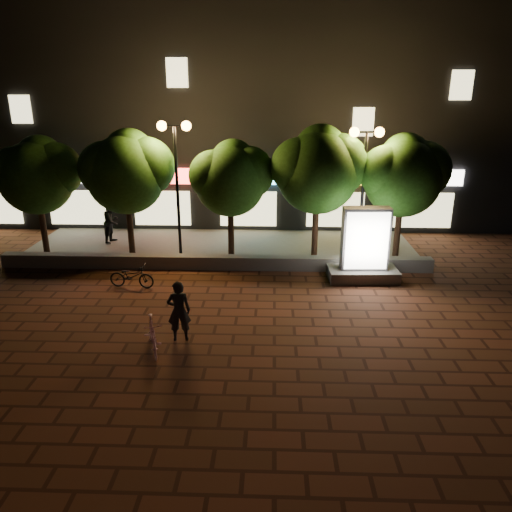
{
  "coord_description": "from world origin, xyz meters",
  "views": [
    {
      "loc": [
        2.15,
        -12.94,
        6.38
      ],
      "look_at": [
        1.63,
        1.5,
        1.38
      ],
      "focal_mm": 34.09,
      "sensor_mm": 36.0,
      "label": 1
    }
  ],
  "objects_px": {
    "scooter_parked": "(132,276)",
    "pedestrian": "(112,222)",
    "tree_far_left": "(37,173)",
    "street_lamp_left": "(176,155)",
    "tree_right": "(319,167)",
    "ad_kiosk": "(364,251)",
    "tree_mid": "(232,176)",
    "rider": "(179,311)",
    "tree_far_right": "(404,173)",
    "street_lamp_right": "(365,160)",
    "tree_left": "(127,169)",
    "scooter_pink": "(153,335)"
  },
  "relations": [
    {
      "from": "tree_right",
      "to": "scooter_pink",
      "type": "distance_m",
      "value": 9.41
    },
    {
      "from": "tree_right",
      "to": "ad_kiosk",
      "type": "distance_m",
      "value": 3.74
    },
    {
      "from": "scooter_parked",
      "to": "street_lamp_right",
      "type": "bearing_deg",
      "value": -62.7
    },
    {
      "from": "tree_far_right",
      "to": "scooter_pink",
      "type": "xyz_separation_m",
      "value": [
        -7.93,
        -7.51,
        -2.92
      ]
    },
    {
      "from": "tree_right",
      "to": "tree_far_right",
      "type": "xyz_separation_m",
      "value": [
        3.2,
        -0.0,
        -0.2
      ]
    },
    {
      "from": "tree_far_right",
      "to": "tree_mid",
      "type": "bearing_deg",
      "value": -180.0
    },
    {
      "from": "street_lamp_left",
      "to": "scooter_parked",
      "type": "bearing_deg",
      "value": -109.22
    },
    {
      "from": "tree_left",
      "to": "ad_kiosk",
      "type": "height_order",
      "value": "tree_left"
    },
    {
      "from": "tree_far_left",
      "to": "rider",
      "type": "relative_size",
      "value": 2.75
    },
    {
      "from": "street_lamp_left",
      "to": "rider",
      "type": "xyz_separation_m",
      "value": [
        1.2,
        -6.64,
        -3.18
      ]
    },
    {
      "from": "tree_mid",
      "to": "ad_kiosk",
      "type": "height_order",
      "value": "tree_mid"
    },
    {
      "from": "tree_far_right",
      "to": "street_lamp_left",
      "type": "bearing_deg",
      "value": -178.24
    },
    {
      "from": "scooter_parked",
      "to": "tree_mid",
      "type": "bearing_deg",
      "value": -36.65
    },
    {
      "from": "tree_mid",
      "to": "rider",
      "type": "bearing_deg",
      "value": -97.0
    },
    {
      "from": "tree_mid",
      "to": "scooter_parked",
      "type": "distance_m",
      "value": 5.39
    },
    {
      "from": "street_lamp_left",
      "to": "tree_left",
      "type": "bearing_deg",
      "value": 172.3
    },
    {
      "from": "tree_mid",
      "to": "scooter_pink",
      "type": "relative_size",
      "value": 2.99
    },
    {
      "from": "ad_kiosk",
      "to": "tree_far_left",
      "type": "bearing_deg",
      "value": 169.16
    },
    {
      "from": "tree_right",
      "to": "street_lamp_left",
      "type": "xyz_separation_m",
      "value": [
        -5.36,
        -0.26,
        0.46
      ]
    },
    {
      "from": "tree_far_left",
      "to": "tree_right",
      "type": "height_order",
      "value": "tree_right"
    },
    {
      "from": "scooter_pink",
      "to": "street_lamp_right",
      "type": "bearing_deg",
      "value": 29.48
    },
    {
      "from": "pedestrian",
      "to": "tree_right",
      "type": "bearing_deg",
      "value": -88.64
    },
    {
      "from": "rider",
      "to": "scooter_parked",
      "type": "distance_m",
      "value": 4.23
    },
    {
      "from": "tree_far_left",
      "to": "tree_left",
      "type": "xyz_separation_m",
      "value": [
        3.5,
        0.0,
        0.15
      ]
    },
    {
      "from": "scooter_parked",
      "to": "pedestrian",
      "type": "xyz_separation_m",
      "value": [
        -2.17,
        4.82,
        0.57
      ]
    },
    {
      "from": "tree_far_left",
      "to": "ad_kiosk",
      "type": "bearing_deg",
      "value": -10.84
    },
    {
      "from": "tree_right",
      "to": "scooter_parked",
      "type": "bearing_deg",
      "value": -152.39
    },
    {
      "from": "tree_far_right",
      "to": "ad_kiosk",
      "type": "distance_m",
      "value": 3.73
    },
    {
      "from": "tree_left",
      "to": "scooter_pink",
      "type": "distance_m",
      "value": 8.48
    },
    {
      "from": "tree_mid",
      "to": "ad_kiosk",
      "type": "distance_m",
      "value": 5.74
    },
    {
      "from": "scooter_pink",
      "to": "pedestrian",
      "type": "bearing_deg",
      "value": 94.21
    },
    {
      "from": "pedestrian",
      "to": "tree_far_left",
      "type": "bearing_deg",
      "value": 134.45
    },
    {
      "from": "tree_right",
      "to": "pedestrian",
      "type": "relative_size",
      "value": 2.83
    },
    {
      "from": "tree_left",
      "to": "pedestrian",
      "type": "bearing_deg",
      "value": 131.95
    },
    {
      "from": "rider",
      "to": "tree_mid",
      "type": "bearing_deg",
      "value": -105.76
    },
    {
      "from": "scooter_parked",
      "to": "tree_far_left",
      "type": "bearing_deg",
      "value": 58.63
    },
    {
      "from": "tree_right",
      "to": "scooter_pink",
      "type": "relative_size",
      "value": 3.36
    },
    {
      "from": "tree_far_right",
      "to": "pedestrian",
      "type": "bearing_deg",
      "value": 172.98
    },
    {
      "from": "tree_left",
      "to": "scooter_pink",
      "type": "xyz_separation_m",
      "value": [
        2.57,
        -7.51,
        -2.99
      ]
    },
    {
      "from": "tree_left",
      "to": "street_lamp_left",
      "type": "height_order",
      "value": "street_lamp_left"
    },
    {
      "from": "pedestrian",
      "to": "scooter_parked",
      "type": "bearing_deg",
      "value": -144.83
    },
    {
      "from": "ad_kiosk",
      "to": "rider",
      "type": "relative_size",
      "value": 1.54
    },
    {
      "from": "tree_far_right",
      "to": "tree_right",
      "type": "bearing_deg",
      "value": 180.0
    },
    {
      "from": "tree_far_right",
      "to": "pedestrian",
      "type": "height_order",
      "value": "tree_far_right"
    },
    {
      "from": "tree_far_left",
      "to": "tree_left",
      "type": "distance_m",
      "value": 3.51
    },
    {
      "from": "tree_far_left",
      "to": "scooter_pink",
      "type": "distance_m",
      "value": 10.06
    },
    {
      "from": "tree_left",
      "to": "tree_right",
      "type": "bearing_deg",
      "value": 0.0
    },
    {
      "from": "tree_right",
      "to": "ad_kiosk",
      "type": "bearing_deg",
      "value": -58.08
    },
    {
      "from": "street_lamp_left",
      "to": "rider",
      "type": "relative_size",
      "value": 3.07
    },
    {
      "from": "rider",
      "to": "pedestrian",
      "type": "distance_m",
      "value": 9.47
    }
  ]
}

